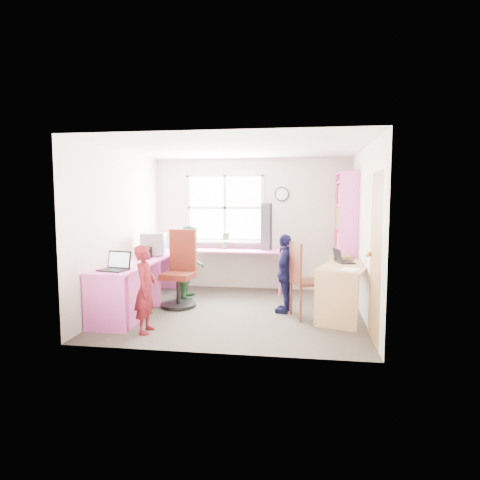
{
  "coord_description": "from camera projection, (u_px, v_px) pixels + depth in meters",
  "views": [
    {
      "loc": [
        0.97,
        -6.13,
        1.71
      ],
      "look_at": [
        0.0,
        0.25,
        1.05
      ],
      "focal_mm": 32.0,
      "sensor_mm": 36.0,
      "label": 1
    }
  ],
  "objects": [
    {
      "name": "l_desk",
      "position": [
        146.0,
        283.0,
        6.22
      ],
      "size": [
        2.38,
        2.95,
        0.75
      ],
      "color": "#FF65CF",
      "rests_on": "ground"
    },
    {
      "name": "potted_plant",
      "position": [
        225.0,
        241.0,
        7.79
      ],
      "size": [
        0.19,
        0.16,
        0.3
      ],
      "primitive_type": "imported",
      "rotation": [
        0.0,
        0.0,
        -0.16
      ],
      "color": "#31712D",
      "rests_on": "l_desk"
    },
    {
      "name": "crt_monitor",
      "position": [
        154.0,
        244.0,
        6.94
      ],
      "size": [
        0.42,
        0.39,
        0.37
      ],
      "rotation": [
        0.0,
        0.0,
        0.15
      ],
      "color": "gray",
      "rests_on": "l_desk"
    },
    {
      "name": "speaker_b",
      "position": [
        159.0,
        247.0,
        7.36
      ],
      "size": [
        0.09,
        0.09,
        0.17
      ],
      "rotation": [
        0.0,
        0.0,
        0.12
      ],
      "color": "black",
      "rests_on": "l_desk"
    },
    {
      "name": "paper_b",
      "position": [
        349.0,
        269.0,
        5.62
      ],
      "size": [
        0.3,
        0.35,
        0.0
      ],
      "rotation": [
        0.0,
        0.0,
        -0.37
      ],
      "color": "white",
      "rests_on": "right_desk"
    },
    {
      "name": "speaker_a",
      "position": [
        148.0,
        252.0,
        6.68
      ],
      "size": [
        0.11,
        0.11,
        0.18
      ],
      "rotation": [
        0.0,
        0.0,
        -0.27
      ],
      "color": "black",
      "rests_on": "l_desk"
    },
    {
      "name": "cd_tower",
      "position": [
        266.0,
        227.0,
        7.61
      ],
      "size": [
        0.19,
        0.18,
        0.84
      ],
      "rotation": [
        0.0,
        0.0,
        -0.2
      ],
      "color": "black",
      "rests_on": "l_desk"
    },
    {
      "name": "laptop_right",
      "position": [
        342.0,
        259.0,
        6.17
      ],
      "size": [
        0.32,
        0.36,
        0.21
      ],
      "rotation": [
        0.0,
        0.0,
        1.84
      ],
      "color": "black",
      "rests_on": "right_desk"
    },
    {
      "name": "right_desk",
      "position": [
        346.0,
        279.0,
        6.03
      ],
      "size": [
        0.96,
        1.43,
        0.75
      ],
      "rotation": [
        0.0,
        0.0,
        -0.3
      ],
      "color": "tan",
      "rests_on": "ground"
    },
    {
      "name": "bookshelf",
      "position": [
        345.0,
        239.0,
        7.17
      ],
      "size": [
        0.3,
        1.02,
        2.1
      ],
      "color": "#FF65CF",
      "rests_on": "ground"
    },
    {
      "name": "wooden_chair",
      "position": [
        304.0,
        277.0,
        5.99
      ],
      "size": [
        0.6,
        0.6,
        1.07
      ],
      "rotation": [
        0.0,
        0.0,
        0.37
      ],
      "color": "brown",
      "rests_on": "ground"
    },
    {
      "name": "game_box",
      "position": [
        341.0,
        258.0,
        6.48
      ],
      "size": [
        0.38,
        0.38,
        0.06
      ],
      "rotation": [
        0.0,
        0.0,
        0.25
      ],
      "color": "red",
      "rests_on": "right_desk"
    },
    {
      "name": "paper_a",
      "position": [
        126.0,
        264.0,
        6.05
      ],
      "size": [
        0.25,
        0.33,
        0.0
      ],
      "rotation": [
        0.0,
        0.0,
        0.09
      ],
      "color": "white",
      "rests_on": "l_desk"
    },
    {
      "name": "person_red",
      "position": [
        146.0,
        289.0,
        5.35
      ],
      "size": [
        0.28,
        0.42,
        1.11
      ],
      "primitive_type": "imported",
      "rotation": [
        0.0,
        0.0,
        1.62
      ],
      "color": "maroon",
      "rests_on": "ground"
    },
    {
      "name": "person_green",
      "position": [
        191.0,
        262.0,
        7.2
      ],
      "size": [
        0.54,
        0.65,
        1.22
      ],
      "primitive_type": "imported",
      "rotation": [
        0.0,
        0.0,
        1.71
      ],
      "color": "#2C6F3A",
      "rests_on": "ground"
    },
    {
      "name": "room",
      "position": [
        239.0,
        230.0,
        6.32
      ],
      "size": [
        3.64,
        3.44,
        2.44
      ],
      "color": "#403B32",
      "rests_on": "ground"
    },
    {
      "name": "swivel_chair",
      "position": [
        180.0,
        274.0,
        6.67
      ],
      "size": [
        0.61,
        0.61,
        1.19
      ],
      "rotation": [
        0.0,
        0.0,
        -0.11
      ],
      "color": "black",
      "rests_on": "ground"
    },
    {
      "name": "laptop_left",
      "position": [
        116.0,
        266.0,
        5.59
      ],
      "size": [
        0.41,
        0.36,
        0.24
      ],
      "rotation": [
        0.0,
        0.0,
        -0.22
      ],
      "color": "black",
      "rests_on": "l_desk"
    },
    {
      "name": "person_navy",
      "position": [
        286.0,
        273.0,
        6.29
      ],
      "size": [
        0.42,
        0.72,
        1.16
      ],
      "primitive_type": "imported",
      "rotation": [
        0.0,
        0.0,
        -1.78
      ],
      "color": "#13133B",
      "rests_on": "ground"
    }
  ]
}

